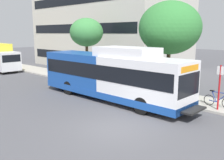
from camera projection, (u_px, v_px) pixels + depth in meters
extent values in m
plane|color=#4C4C51|center=(32.00, 99.00, 17.51)|extent=(120.00, 120.00, 0.00)
cube|color=#A8A399|center=(120.00, 87.00, 21.12)|extent=(3.00, 56.00, 0.14)
cube|color=white|center=(144.00, 81.00, 15.14)|extent=(2.54, 5.80, 2.73)
cube|color=#19479E|center=(83.00, 71.00, 19.08)|extent=(2.54, 5.80, 2.73)
cube|color=#19479E|center=(110.00, 92.00, 17.32)|extent=(2.57, 11.60, 0.44)
cube|color=black|center=(110.00, 70.00, 17.04)|extent=(2.58, 11.25, 0.96)
cube|color=black|center=(188.00, 85.00, 13.17)|extent=(2.34, 0.10, 1.24)
cube|color=orange|center=(190.00, 68.00, 13.00)|extent=(1.91, 0.08, 0.32)
cube|color=white|center=(126.00, 52.00, 15.82)|extent=(2.16, 4.06, 0.60)
cube|color=black|center=(194.00, 110.00, 13.15)|extent=(1.78, 0.60, 0.10)
cylinder|color=black|center=(142.00, 106.00, 14.09)|extent=(0.30, 1.00, 1.00)
cylinder|color=black|center=(164.00, 98.00, 15.69)|extent=(0.30, 1.00, 1.00)
cylinder|color=black|center=(69.00, 88.00, 18.69)|extent=(0.30, 1.00, 1.00)
cylinder|color=black|center=(91.00, 83.00, 20.30)|extent=(0.30, 1.00, 1.00)
cylinder|color=red|center=(219.00, 88.00, 14.35)|extent=(0.10, 0.10, 2.60)
cube|color=white|center=(220.00, 71.00, 14.15)|extent=(0.04, 0.36, 0.48)
torus|color=black|center=(209.00, 100.00, 15.41)|extent=(0.04, 0.66, 0.66)
cylinder|color=navy|center=(222.00, 98.00, 14.85)|extent=(0.05, 0.64, 0.64)
cylinder|color=navy|center=(214.00, 97.00, 15.15)|extent=(0.05, 0.34, 0.62)
cylinder|color=navy|center=(220.00, 93.00, 14.90)|extent=(0.05, 0.90, 0.05)
cylinder|color=navy|center=(213.00, 101.00, 15.26)|extent=(0.05, 0.45, 0.08)
cube|color=black|center=(212.00, 91.00, 15.19)|extent=(0.12, 0.24, 0.06)
cylinder|color=#4C3823|center=(168.00, 72.00, 18.71)|extent=(0.28, 0.28, 3.06)
ellipsoid|color=#337A38|center=(170.00, 28.00, 18.12)|extent=(4.50, 4.50, 3.82)
cylinder|color=#4C3823|center=(87.00, 61.00, 25.00)|extent=(0.28, 0.28, 3.23)
ellipsoid|color=#3D8442|center=(87.00, 32.00, 24.47)|extent=(3.25, 3.25, 2.76)
cube|color=silver|center=(8.00, 61.00, 28.33)|extent=(2.30, 2.00, 2.10)
cube|color=black|center=(11.00, 58.00, 27.60)|extent=(2.07, 0.08, 0.80)
cylinder|color=black|center=(15.00, 68.00, 29.53)|extent=(0.26, 0.92, 0.92)
cylinder|color=black|center=(1.00, 65.00, 32.34)|extent=(0.26, 0.92, 0.92)
cube|color=black|center=(108.00, 54.00, 34.55)|extent=(10.97, 18.60, 1.10)
cube|color=black|center=(108.00, 29.00, 33.93)|extent=(10.97, 18.60, 1.10)
cube|color=black|center=(108.00, 3.00, 33.31)|extent=(10.97, 18.60, 1.10)
cylinder|color=#B7B7BC|center=(45.00, 39.00, 46.11)|extent=(1.10, 1.10, 6.75)
cylinder|color=#B7B7BC|center=(43.00, 1.00, 44.86)|extent=(0.91, 0.91, 6.75)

